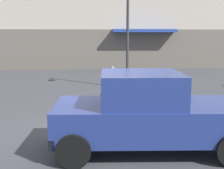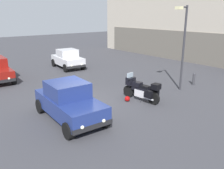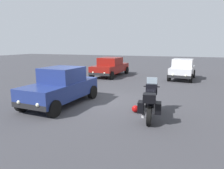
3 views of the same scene
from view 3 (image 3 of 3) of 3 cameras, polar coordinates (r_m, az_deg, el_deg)
ground_plane at (r=9.65m, az=-3.09°, el=-4.70°), size 80.00×80.00×0.00m
motorcycle at (r=7.52m, az=10.66°, el=-4.53°), size 2.26×0.88×1.36m
helmet at (r=8.13m, az=6.54°, el=-6.75°), size 0.28×0.28×0.28m
car_hatchback_near at (r=9.29m, az=-13.99°, el=-0.50°), size 3.94×1.95×1.64m
car_sedan_far at (r=17.42m, az=-0.46°, el=4.99°), size 4.63×2.06×1.56m
car_compact_side at (r=16.53m, az=19.03°, el=4.02°), size 3.57×1.94×1.56m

